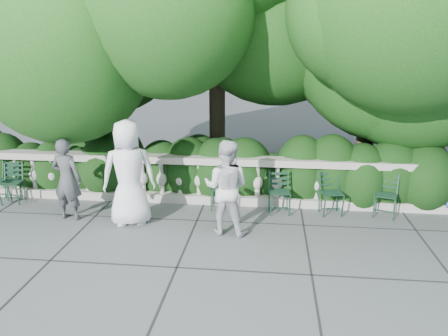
# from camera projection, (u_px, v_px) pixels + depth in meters

# --- Properties ---
(ground) EXTENTS (90.00, 90.00, 0.00)m
(ground) POSITION_uv_depth(u_px,v_px,m) (218.00, 240.00, 7.45)
(ground) COLOR #4E5055
(ground) RESTS_ON ground
(balustrade) EXTENTS (12.00, 0.44, 1.00)m
(balustrade) POSITION_uv_depth(u_px,v_px,m) (228.00, 181.00, 9.03)
(balustrade) COLOR #9E998E
(balustrade) RESTS_ON ground
(shrub_hedge) EXTENTS (15.00, 2.60, 1.70)m
(shrub_hedge) POSITION_uv_depth(u_px,v_px,m) (233.00, 185.00, 10.32)
(shrub_hedge) COLOR black
(shrub_hedge) RESTS_ON ground
(tree_canopy) EXTENTS (15.04, 6.52, 6.78)m
(tree_canopy) POSITION_uv_depth(u_px,v_px,m) (267.00, 8.00, 9.32)
(tree_canopy) COLOR #3F3023
(tree_canopy) RESTS_ON ground
(chair_a) EXTENTS (0.50, 0.53, 0.84)m
(chair_a) POSITION_uv_depth(u_px,v_px,m) (11.00, 205.00, 9.04)
(chair_a) COLOR black
(chair_a) RESTS_ON ground
(chair_b) EXTENTS (0.48, 0.52, 0.84)m
(chair_b) POSITION_uv_depth(u_px,v_px,m) (4.00, 202.00, 9.21)
(chair_b) COLOR black
(chair_b) RESTS_ON ground
(chair_c) EXTENTS (0.46, 0.50, 0.84)m
(chair_c) POSITION_uv_depth(u_px,v_px,m) (220.00, 212.00, 8.71)
(chair_c) COLOR black
(chair_c) RESTS_ON ground
(chair_d) EXTENTS (0.53, 0.56, 0.84)m
(chair_d) POSITION_uv_depth(u_px,v_px,m) (332.00, 217.00, 8.44)
(chair_d) COLOR black
(chair_d) RESTS_ON ground
(chair_e) EXTENTS (0.49, 0.53, 0.84)m
(chair_e) POSITION_uv_depth(u_px,v_px,m) (280.00, 216.00, 8.49)
(chair_e) COLOR black
(chair_e) RESTS_ON ground
(chair_f) EXTENTS (0.57, 0.60, 0.84)m
(chair_f) POSITION_uv_depth(u_px,v_px,m) (383.00, 219.00, 8.33)
(chair_f) COLOR black
(chair_f) RESTS_ON ground
(person_businessman) EXTENTS (1.11, 0.90, 1.96)m
(person_businessman) POSITION_uv_depth(u_px,v_px,m) (129.00, 173.00, 7.89)
(person_businessman) COLOR white
(person_businessman) RESTS_ON ground
(person_woman_grey) EXTENTS (0.61, 0.44, 1.57)m
(person_woman_grey) POSITION_uv_depth(u_px,v_px,m) (67.00, 179.00, 8.16)
(person_woman_grey) COLOR #404145
(person_woman_grey) RESTS_ON ground
(person_casual_man) EXTENTS (0.91, 0.77, 1.68)m
(person_casual_man) POSITION_uv_depth(u_px,v_px,m) (226.00, 187.00, 7.55)
(person_casual_man) COLOR silver
(person_casual_man) RESTS_ON ground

